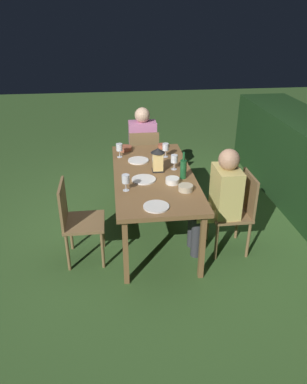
% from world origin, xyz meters
% --- Properties ---
extents(ground_plane, '(16.00, 16.00, 0.00)m').
position_xyz_m(ground_plane, '(0.00, 0.00, 0.00)').
color(ground_plane, '#385B28').
extents(dining_table, '(1.85, 0.86, 0.75)m').
position_xyz_m(dining_table, '(0.00, 0.00, 0.69)').
color(dining_table, brown).
rests_on(dining_table, ground).
extents(chair_side_left_b, '(0.42, 0.40, 0.87)m').
position_xyz_m(chair_side_left_b, '(0.42, -0.82, 0.49)').
color(chair_side_left_b, brown).
rests_on(chair_side_left_b, ground).
extents(chair_side_right_b, '(0.42, 0.40, 0.87)m').
position_xyz_m(chair_side_right_b, '(0.42, 0.82, 0.49)').
color(chair_side_right_b, brown).
rests_on(chair_side_right_b, ground).
extents(person_in_mustard, '(0.38, 0.47, 1.15)m').
position_xyz_m(person_in_mustard, '(0.42, 0.63, 0.64)').
color(person_in_mustard, tan).
rests_on(person_in_mustard, ground).
extents(chair_head_near, '(0.40, 0.42, 0.87)m').
position_xyz_m(chair_head_near, '(-1.17, 0.00, 0.49)').
color(chair_head_near, brown).
rests_on(chair_head_near, ground).
extents(person_in_pink, '(0.48, 0.38, 1.15)m').
position_xyz_m(person_in_pink, '(-1.37, 0.00, 0.64)').
color(person_in_pink, '#C675A3').
rests_on(person_in_pink, ground).
extents(lantern_centerpiece, '(0.15, 0.15, 0.27)m').
position_xyz_m(lantern_centerpiece, '(-0.07, 0.05, 0.89)').
color(lantern_centerpiece, black).
rests_on(lantern_centerpiece, dining_table).
extents(green_bottle_on_table, '(0.07, 0.07, 0.29)m').
position_xyz_m(green_bottle_on_table, '(0.15, 0.30, 0.86)').
color(green_bottle_on_table, '#195128').
rests_on(green_bottle_on_table, dining_table).
extents(wine_glass_a, '(0.08, 0.08, 0.17)m').
position_xyz_m(wine_glass_a, '(-0.54, -0.35, 0.86)').
color(wine_glass_a, silver).
rests_on(wine_glass_a, dining_table).
extents(wine_glass_b, '(0.08, 0.08, 0.17)m').
position_xyz_m(wine_glass_b, '(-0.48, 0.20, 0.86)').
color(wine_glass_b, silver).
rests_on(wine_glass_b, dining_table).
extents(wine_glass_c, '(0.08, 0.08, 0.17)m').
position_xyz_m(wine_glass_c, '(-0.09, 0.24, 0.86)').
color(wine_glass_c, silver).
rests_on(wine_glass_c, dining_table).
extents(wine_glass_d, '(0.08, 0.08, 0.17)m').
position_xyz_m(wine_glass_d, '(0.37, -0.32, 0.86)').
color(wine_glass_d, silver).
rests_on(wine_glass_d, dining_table).
extents(plate_a, '(0.24, 0.24, 0.01)m').
position_xyz_m(plate_a, '(-0.38, -0.13, 0.75)').
color(plate_a, white).
rests_on(plate_a, dining_table).
extents(plate_b, '(0.25, 0.25, 0.01)m').
position_xyz_m(plate_b, '(0.15, -0.12, 0.75)').
color(plate_b, white).
rests_on(plate_b, dining_table).
extents(plate_c, '(0.24, 0.24, 0.01)m').
position_xyz_m(plate_c, '(0.74, -0.06, 0.75)').
color(plate_c, silver).
rests_on(plate_c, dining_table).
extents(bowl_olives, '(0.15, 0.15, 0.06)m').
position_xyz_m(bowl_olives, '(0.44, 0.27, 0.78)').
color(bowl_olives, '#BCAD8E').
rests_on(bowl_olives, dining_table).
extents(bowl_bread, '(0.14, 0.14, 0.06)m').
position_xyz_m(bowl_bread, '(0.26, 0.16, 0.78)').
color(bowl_bread, silver).
rests_on(bowl_bread, dining_table).
extents(bowl_salad, '(0.17, 0.17, 0.05)m').
position_xyz_m(bowl_salad, '(-0.76, -0.27, 0.77)').
color(bowl_salad, '#9E5138').
rests_on(bowl_salad, dining_table).
extents(bowl_dip, '(0.13, 0.13, 0.04)m').
position_xyz_m(bowl_dip, '(-0.81, 0.22, 0.77)').
color(bowl_dip, '#9E5138').
rests_on(bowl_dip, dining_table).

